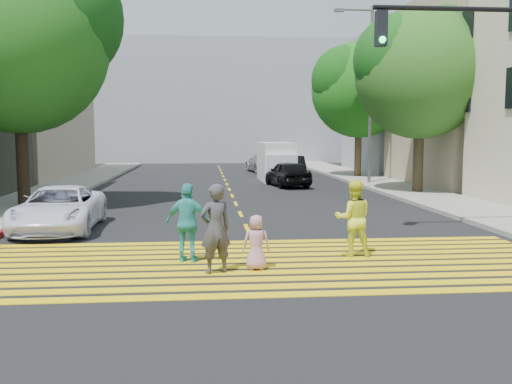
{
  "coord_description": "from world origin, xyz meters",
  "views": [
    {
      "loc": [
        -1.27,
        -10.92,
        2.83
      ],
      "look_at": [
        0.0,
        3.0,
        1.4
      ],
      "focal_mm": 40.0,
      "sensor_mm": 36.0,
      "label": 1
    }
  ],
  "objects": [
    {
      "name": "building_right_grey",
      "position": [
        15.0,
        30.0,
        5.0
      ],
      "size": [
        10.0,
        10.0,
        10.0
      ],
      "primitive_type": "cube",
      "color": "gray",
      "rests_on": "ground"
    },
    {
      "name": "ground",
      "position": [
        0.0,
        0.0,
        0.0
      ],
      "size": [
        120.0,
        120.0,
        0.0
      ],
      "primitive_type": "plane",
      "color": "black"
    },
    {
      "name": "white_van",
      "position": [
        3.06,
        22.92,
        1.09
      ],
      "size": [
        1.88,
        4.9,
        2.31
      ],
      "rotation": [
        0.0,
        0.0,
        0.01
      ],
      "color": "silver",
      "rests_on": "ground"
    },
    {
      "name": "white_sedan",
      "position": [
        -5.5,
        6.03,
        0.65
      ],
      "size": [
        2.25,
        4.71,
        1.3
      ],
      "primitive_type": "imported",
      "rotation": [
        0.0,
        0.0,
        0.02
      ],
      "color": "white",
      "rests_on": "ground"
    },
    {
      "name": "traffic_signal",
      "position": [
        6.36,
        4.06,
        4.25
      ],
      "size": [
        4.48,
        0.38,
        6.57
      ],
      "rotation": [
        0.0,
        0.0,
        -0.0
      ],
      "color": "black",
      "rests_on": "ground"
    },
    {
      "name": "tree_right_far",
      "position": [
        8.62,
        24.87,
        5.92
      ],
      "size": [
        7.3,
        7.05,
        8.76
      ],
      "rotation": [
        0.0,
        0.0,
        0.18
      ],
      "color": "#4A3B23",
      "rests_on": "ground"
    },
    {
      "name": "dark_car_parked",
      "position": [
        4.91,
        27.8,
        0.65
      ],
      "size": [
        1.72,
        4.07,
        1.31
      ],
      "primitive_type": "imported",
      "rotation": [
        0.0,
        0.0,
        -0.09
      ],
      "color": "black",
      "rests_on": "ground"
    },
    {
      "name": "street_lamp",
      "position": [
        7.69,
        20.04,
        5.58
      ],
      "size": [
        2.19,
        0.24,
        9.72
      ],
      "rotation": [
        0.0,
        0.0,
        -0.0
      ],
      "color": "slate",
      "rests_on": "ground"
    },
    {
      "name": "pedestrian_woman",
      "position": [
        2.16,
        1.86,
        0.89
      ],
      "size": [
        0.91,
        0.74,
        1.77
      ],
      "primitive_type": "imported",
      "rotation": [
        0.0,
        0.0,
        3.06
      ],
      "color": "#E7F334",
      "rests_on": "ground"
    },
    {
      "name": "silver_car",
      "position": [
        3.11,
        30.76,
        0.7
      ],
      "size": [
        2.62,
        5.04,
        1.4
      ],
      "primitive_type": "imported",
      "rotation": [
        0.0,
        0.0,
        3.29
      ],
      "color": "#A4A4A4",
      "rests_on": "ground"
    },
    {
      "name": "pedestrian_child",
      "position": [
        -0.21,
        0.7,
        0.58
      ],
      "size": [
        0.58,
        0.39,
        1.16
      ],
      "primitive_type": "imported",
      "rotation": [
        0.0,
        0.0,
        3.1
      ],
      "color": "#C2859D",
      "rests_on": "ground"
    },
    {
      "name": "sidewalk_right",
      "position": [
        8.5,
        15.0,
        0.07
      ],
      "size": [
        3.0,
        60.0,
        0.15
      ],
      "primitive_type": "cube",
      "color": "gray",
      "rests_on": "ground"
    },
    {
      "name": "backdrop_block",
      "position": [
        0.0,
        48.0,
        6.0
      ],
      "size": [
        30.0,
        8.0,
        12.0
      ],
      "primitive_type": "cube",
      "color": "gray",
      "rests_on": "ground"
    },
    {
      "name": "tree_right_near",
      "position": [
        8.77,
        14.87,
        5.9
      ],
      "size": [
        6.94,
        6.43,
        8.72
      ],
      "rotation": [
        0.0,
        0.0,
        -0.08
      ],
      "color": "black",
      "rests_on": "ground"
    },
    {
      "name": "sidewalk_left",
      "position": [
        -8.5,
        22.0,
        0.07
      ],
      "size": [
        3.0,
        40.0,
        0.15
      ],
      "primitive_type": "cube",
      "color": "gray",
      "rests_on": "ground"
    },
    {
      "name": "building_right_tan",
      "position": [
        15.0,
        19.0,
        5.0
      ],
      "size": [
        10.0,
        10.0,
        10.0
      ],
      "primitive_type": "cube",
      "color": "tan",
      "rests_on": "ground"
    },
    {
      "name": "pedestrian_man",
      "position": [
        -1.06,
        0.48,
        0.92
      ],
      "size": [
        0.78,
        0.66,
        1.84
      ],
      "primitive_type": "imported",
      "rotation": [
        0.0,
        0.0,
        3.52
      ],
      "color": "#3E3D42",
      "rests_on": "ground"
    },
    {
      "name": "pedestrian_extra",
      "position": [
        -1.63,
        1.55,
        0.88
      ],
      "size": [
        1.11,
        0.69,
        1.76
      ],
      "primitive_type": "imported",
      "rotation": [
        0.0,
        0.0,
        2.87
      ],
      "color": "teal",
      "rests_on": "ground"
    },
    {
      "name": "curb_red",
      "position": [
        -6.9,
        6.0,
        0.08
      ],
      "size": [
        0.2,
        8.0,
        0.16
      ],
      "primitive_type": "cube",
      "color": "maroon",
      "rests_on": "ground"
    },
    {
      "name": "dark_car_near",
      "position": [
        3.2,
        19.28,
        0.7
      ],
      "size": [
        2.28,
        4.31,
        1.4
      ],
      "primitive_type": "imported",
      "rotation": [
        0.0,
        0.0,
        3.3
      ],
      "color": "black",
      "rests_on": "ground"
    },
    {
      "name": "tree_left",
      "position": [
        -8.03,
        11.42,
        6.55
      ],
      "size": [
        7.43,
        6.77,
        9.72
      ],
      "rotation": [
        0.0,
        0.0,
        0.01
      ],
      "color": "black",
      "rests_on": "ground"
    },
    {
      "name": "lane_line",
      "position": [
        0.0,
        22.5,
        0.01
      ],
      "size": [
        0.12,
        34.4,
        0.01
      ],
      "color": "yellow",
      "rests_on": "ground"
    },
    {
      "name": "crosswalk",
      "position": [
        0.0,
        1.28,
        0.01
      ],
      "size": [
        13.4,
        5.3,
        0.01
      ],
      "color": "yellow",
      "rests_on": "ground"
    }
  ]
}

